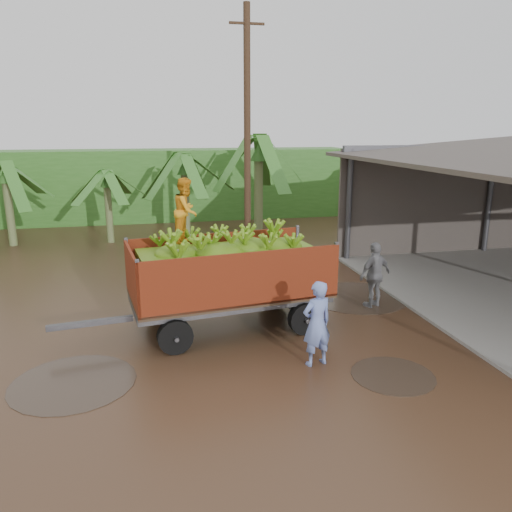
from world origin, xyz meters
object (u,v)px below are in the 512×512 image
Objects in this scene: banana_trailer at (228,273)px; utility_pole at (247,136)px; man_grey at (375,275)px; man_blue at (317,324)px.

utility_pole is at bearing 67.01° from banana_trailer.
man_grey is at bearing -68.32° from utility_pole.
banana_trailer is 0.74× the size of utility_pole.
banana_trailer is 2.74m from man_blue.
utility_pole is at bearing -106.71° from man_blue.
man_blue is at bearing 27.55° from man_grey.
man_blue is 3.93m from man_grey.
man_grey is at bearing 1.01° from banana_trailer.
man_blue is 1.00× the size of man_grey.
utility_pole is (1.76, 6.42, 3.03)m from banana_trailer.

